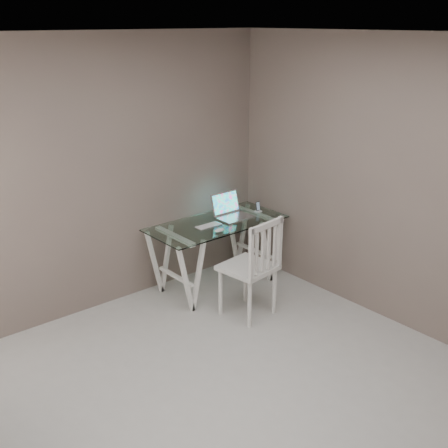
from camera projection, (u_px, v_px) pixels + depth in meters
name	position (u px, v px, depth m)	size (l,w,h in m)	color
room	(246.00, 196.00, 3.63)	(4.50, 4.52, 2.71)	#ACA9A4
desk	(217.00, 254.00, 6.11)	(1.50, 0.70, 0.75)	silver
chair	(255.00, 264.00, 5.41)	(0.52, 0.52, 1.03)	silver
laptop	(231.00, 211.00, 6.15)	(0.37, 0.33, 0.26)	silver
keyboard	(208.00, 226.00, 5.88)	(0.29, 0.12, 0.01)	silver
mouse	(219.00, 230.00, 5.72)	(0.11, 0.07, 0.04)	silver
phone_dock	(258.00, 209.00, 6.32)	(0.06, 0.06, 0.12)	white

